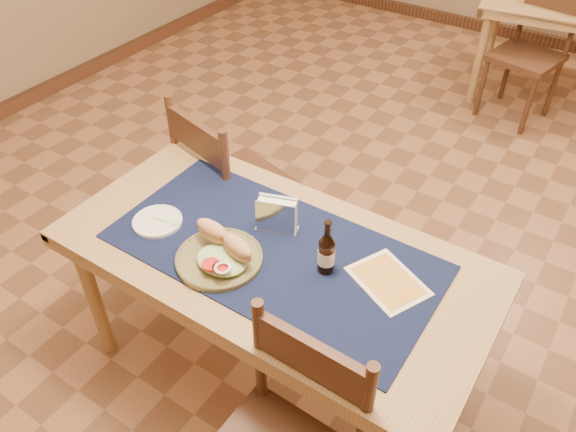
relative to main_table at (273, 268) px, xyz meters
The scene contains 12 objects.
room 1.08m from the main_table, 90.00° to the left, with size 6.04×7.04×2.84m.
main_table is the anchor object (origin of this frame).
placemat 0.09m from the main_table, ahead, with size 1.20×0.60×0.01m, color #0E1535.
baseboard 1.01m from the main_table, 90.00° to the left, with size 6.00×7.00×0.10m.
chair_main_far 0.75m from the main_table, 140.94° to the left, with size 0.55×0.55×0.99m.
chair_back_near 2.89m from the main_table, 85.83° to the left, with size 0.51×0.51×0.93m.
sandwich_plate 0.22m from the main_table, 130.27° to the right, with size 0.31×0.31×0.12m.
side_plate 0.48m from the main_table, 165.61° to the right, with size 0.19×0.19×0.02m.
fork 0.44m from the main_table, 166.09° to the right, with size 0.12×0.04×0.00m.
beer_bottle 0.27m from the main_table, ahead, with size 0.06×0.06×0.22m.
napkin_holder 0.20m from the main_table, 117.07° to the left, with size 0.17×0.11×0.14m.
menu_card 0.44m from the main_table, 12.54° to the left, with size 0.32×0.28×0.01m.
Camera 1 is at (0.85, -1.99, 2.18)m, focal length 35.00 mm.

